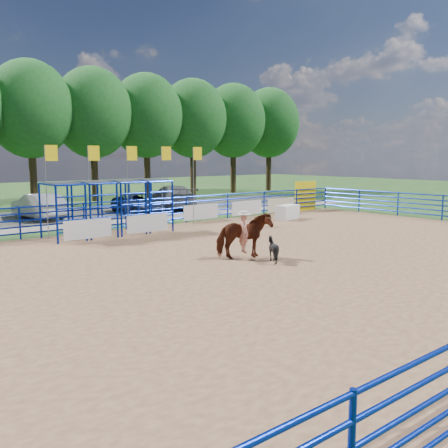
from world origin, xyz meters
The scene contains 12 objects.
ground centered at (0.00, 0.00, 0.00)m, with size 120.00×120.00×0.00m, color #2F5321.
arena_dirt centered at (0.00, 0.00, 0.01)m, with size 30.00×20.00×0.02m, color #946C4A.
gravel_strip centered at (0.00, 17.00, 0.01)m, with size 40.00×10.00×0.01m, color slate.
announcer_table centered at (8.48, 7.46, 0.44)m, with size 1.57×0.73×0.84m, color white.
horse_and_rider centered at (-0.99, 0.64, 0.93)m, with size 2.17×1.54×2.44m.
calf centered at (-0.62, -0.49, 0.47)m, with size 0.73×0.82×0.90m, color black.
car_b centered at (-2.77, 16.90, 0.77)m, with size 1.61×4.62×1.52m, color #96989E.
car_c centered at (3.31, 15.88, 0.64)m, with size 2.09×4.53×1.26m, color #151D36.
car_d centered at (6.52, 16.78, 0.83)m, with size 2.30×5.67×1.64m, color slate.
perimeter_fence centered at (0.00, 0.00, 0.75)m, with size 30.10×20.10×1.50m.
chute_assembly centered at (-1.90, 8.84, 1.26)m, with size 19.32×2.41×4.20m.
treeline centered at (0.00, 26.00, 7.53)m, with size 56.40×6.40×11.24m.
Camera 1 is at (-12.85, -12.73, 3.74)m, focal length 40.00 mm.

